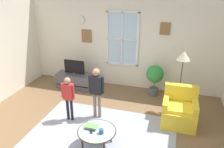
# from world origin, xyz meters

# --- Properties ---
(ground_plane) EXTENTS (6.50, 6.07, 0.02)m
(ground_plane) POSITION_xyz_m (0.00, 0.00, -0.01)
(ground_plane) COLOR brown
(back_wall) EXTENTS (5.90, 0.17, 2.98)m
(back_wall) POSITION_xyz_m (-0.00, 2.79, 1.49)
(back_wall) COLOR silver
(back_wall) RESTS_ON ground_plane
(area_rug) EXTENTS (3.13, 2.07, 0.01)m
(area_rug) POSITION_xyz_m (0.20, 0.21, 0.00)
(area_rug) COLOR #999EAD
(area_rug) RESTS_ON ground_plane
(tv_stand) EXTENTS (1.16, 0.44, 0.47)m
(tv_stand) POSITION_xyz_m (-1.35, 2.12, 0.23)
(tv_stand) COLOR #4C4C51
(tv_stand) RESTS_ON ground_plane
(television) EXTENTS (0.64, 0.08, 0.44)m
(television) POSITION_xyz_m (-1.35, 2.12, 0.70)
(television) COLOR #4C4C4C
(television) RESTS_ON tv_stand
(armchair) EXTENTS (0.76, 0.74, 0.87)m
(armchair) POSITION_xyz_m (1.78, 1.11, 0.33)
(armchair) COLOR yellow
(armchair) RESTS_ON ground_plane
(coffee_table) EXTENTS (0.77, 0.77, 0.41)m
(coffee_table) POSITION_xyz_m (0.25, -0.23, 0.38)
(coffee_table) COLOR #99B2B7
(coffee_table) RESTS_ON ground_plane
(book_stack) EXTENTS (0.25, 0.19, 0.06)m
(book_stack) POSITION_xyz_m (0.12, -0.18, 0.44)
(book_stack) COLOR #413398
(book_stack) RESTS_ON coffee_table
(cup) EXTENTS (0.09, 0.09, 0.10)m
(cup) POSITION_xyz_m (0.36, -0.28, 0.45)
(cup) COLOR #334C8C
(cup) RESTS_ON coffee_table
(remote_near_books) EXTENTS (0.09, 0.14, 0.02)m
(remote_near_books) POSITION_xyz_m (0.15, -0.29, 0.42)
(remote_near_books) COLOR black
(remote_near_books) RESTS_ON coffee_table
(person_red_shirt) EXTENTS (0.33, 0.15, 1.10)m
(person_red_shirt) POSITION_xyz_m (-0.72, 0.50, 0.69)
(person_red_shirt) COLOR black
(person_red_shirt) RESTS_ON ground_plane
(person_black_shirt) EXTENTS (0.38, 0.17, 1.28)m
(person_black_shirt) POSITION_xyz_m (-0.13, 0.80, 0.80)
(person_black_shirt) COLOR #726656
(person_black_shirt) RESTS_ON ground_plane
(potted_plant_by_window) EXTENTS (0.50, 0.50, 0.91)m
(potted_plant_by_window) POSITION_xyz_m (1.06, 2.37, 0.60)
(potted_plant_by_window) COLOR #4C565B
(potted_plant_by_window) RESTS_ON ground_plane
(floor_lamp) EXTENTS (0.32, 0.32, 1.58)m
(floor_lamp) POSITION_xyz_m (1.75, 1.73, 1.32)
(floor_lamp) COLOR black
(floor_lamp) RESTS_ON ground_plane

